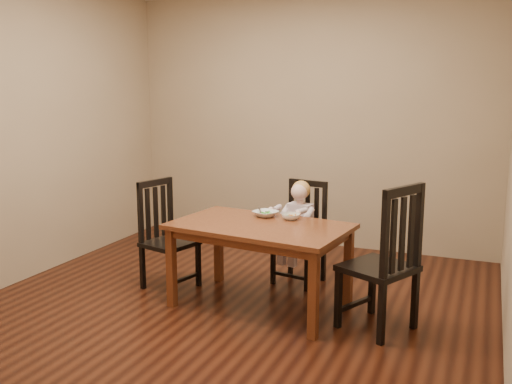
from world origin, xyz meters
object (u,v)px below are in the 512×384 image
at_px(chair_right, 384,262).
at_px(bowl_peas, 265,214).
at_px(toddler, 299,222).
at_px(bowl_veg, 291,217).
at_px(chair_left, 166,236).
at_px(chair_child, 301,234).
at_px(dining_table, 260,234).

distance_m(chair_right, bowl_peas, 1.11).
height_order(toddler, bowl_peas, toddler).
xyz_separation_m(chair_right, toddler, (-0.87, 0.73, 0.04)).
height_order(toddler, bowl_veg, toddler).
distance_m(chair_left, chair_right, 1.92).
relative_size(toddler, bowl_veg, 3.23).
relative_size(chair_left, chair_right, 0.87).
distance_m(toddler, bowl_peas, 0.45).
distance_m(chair_child, toddler, 0.13).
bearing_deg(toddler, chair_right, 150.03).
xyz_separation_m(chair_child, toddler, (-0.01, -0.04, 0.12)).
bearing_deg(chair_left, dining_table, 97.40).
bearing_deg(chair_right, chair_left, 109.71).
bearing_deg(chair_left, bowl_peas, 113.80).
bearing_deg(chair_right, chair_child, 73.81).
height_order(chair_child, chair_right, chair_right).
xyz_separation_m(chair_child, chair_right, (0.87, -0.78, 0.08)).
bearing_deg(chair_left, chair_child, 133.77).
height_order(chair_child, bowl_peas, chair_child).
relative_size(toddler, bowl_peas, 2.49).
distance_m(chair_left, bowl_veg, 1.13).
bearing_deg(chair_child, bowl_peas, 78.83).
distance_m(dining_table, bowl_peas, 0.28).
relative_size(chair_left, bowl_peas, 4.83).
bearing_deg(dining_table, chair_left, 172.60).
bearing_deg(toddler, chair_left, 37.31).
bearing_deg(chair_child, chair_right, 148.08).
bearing_deg(chair_child, dining_table, 90.69).
bearing_deg(toddler, bowl_veg, 108.85).
bearing_deg(bowl_peas, bowl_veg, -4.41).
height_order(dining_table, chair_left, chair_left).
height_order(dining_table, bowl_veg, bowl_veg).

